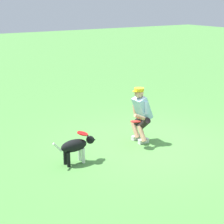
{
  "coord_description": "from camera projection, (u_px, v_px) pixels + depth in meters",
  "views": [
    {
      "loc": [
        4.99,
        6.17,
        3.22
      ],
      "look_at": [
        0.94,
        -0.16,
        0.9
      ],
      "focal_mm": 59.06,
      "sensor_mm": 36.0,
      "label": 1
    }
  ],
  "objects": [
    {
      "name": "frisbee_flying",
      "position": [
        83.0,
        133.0,
        7.45
      ],
      "size": [
        0.25,
        0.25,
        0.1
      ],
      "primitive_type": "cylinder",
      "rotation": [
        0.24,
        -0.12,
        4.82
      ],
      "color": "red"
    },
    {
      "name": "frisbee_held",
      "position": [
        136.0,
        121.0,
        8.17
      ],
      "size": [
        0.27,
        0.27,
        0.08
      ],
      "primitive_type": "cylinder",
      "rotation": [
        0.11,
        0.12,
        4.88
      ],
      "color": "red",
      "rests_on": "person"
    },
    {
      "name": "person",
      "position": [
        141.0,
        113.0,
        8.48
      ],
      "size": [
        0.59,
        0.65,
        1.29
      ],
      "rotation": [
        0.0,
        0.0,
        -0.05
      ],
      "color": "silver",
      "rests_on": "ground_plane"
    },
    {
      "name": "dog",
      "position": [
        76.0,
        146.0,
        7.44
      ],
      "size": [
        0.99,
        0.27,
        0.55
      ],
      "rotation": [
        0.0,
        0.0,
        3.18
      ],
      "color": "black",
      "rests_on": "ground_plane"
    },
    {
      "name": "ground_plane",
      "position": [
        150.0,
        145.0,
        8.48
      ],
      "size": [
        60.0,
        60.0,
        0.0
      ],
      "primitive_type": "plane",
      "color": "#529143"
    }
  ]
}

